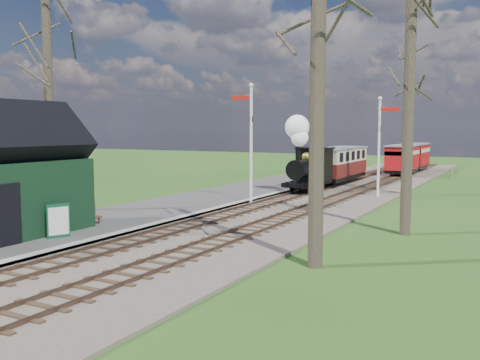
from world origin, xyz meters
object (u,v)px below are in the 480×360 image
(semaphore_near, at_px, (250,135))
(locomotive, at_px, (307,159))
(red_carriage_b, at_px, (415,156))
(red_carriage_a, at_px, (402,159))
(semaphore_far, at_px, (380,139))
(sign_board, at_px, (58,221))
(coach, at_px, (339,163))
(person, at_px, (42,215))
(bench, at_px, (80,215))

(semaphore_near, height_order, locomotive, semaphore_near)
(red_carriage_b, bearing_deg, red_carriage_a, -90.00)
(locomotive, bearing_deg, semaphore_far, -1.15)
(locomotive, relative_size, sign_board, 3.87)
(coach, bearing_deg, red_carriage_a, 73.28)
(semaphore_near, distance_m, person, 11.78)
(red_carriage_a, distance_m, sign_board, 32.42)
(bench, bearing_deg, semaphore_near, 73.65)
(semaphore_near, relative_size, semaphore_far, 1.09)
(semaphore_far, xyz_separation_m, bench, (-7.82, -15.13, -2.73))
(red_carriage_b, distance_m, sign_board, 37.86)
(locomotive, distance_m, bench, 15.67)
(red_carriage_a, height_order, sign_board, red_carriage_a)
(semaphore_far, height_order, bench, semaphore_far)
(locomotive, bearing_deg, sign_board, -97.76)
(red_carriage_b, relative_size, person, 3.36)
(bench, bearing_deg, red_carriage_a, 78.58)
(locomotive, height_order, red_carriage_b, locomotive)
(semaphore_near, distance_m, bench, 9.98)
(sign_board, bearing_deg, bench, 117.35)
(sign_board, bearing_deg, locomotive, 82.24)
(semaphore_far, distance_m, locomotive, 4.57)
(red_carriage_a, xyz_separation_m, red_carriage_b, (0.00, 5.50, 0.00))
(sign_board, bearing_deg, semaphore_near, 81.88)
(coach, distance_m, red_carriage_b, 14.39)
(coach, distance_m, person, 23.58)
(semaphore_far, distance_m, coach, 7.77)
(sign_board, bearing_deg, red_carriage_b, 82.46)
(red_carriage_a, distance_m, person, 32.54)
(semaphore_near, xyz_separation_m, coach, (0.77, 12.15, -2.09))
(semaphore_near, height_order, sign_board, semaphore_near)
(red_carriage_a, bearing_deg, sign_board, -98.82)
(semaphore_near, height_order, bench, semaphore_near)
(red_carriage_a, height_order, red_carriage_b, same)
(semaphore_far, relative_size, locomotive, 1.26)
(semaphore_far, xyz_separation_m, red_carriage_b, (-1.77, 20.31, -1.92))
(semaphore_far, xyz_separation_m, red_carriage_a, (-1.77, 14.81, -1.92))
(coach, height_order, red_carriage_a, coach)
(semaphore_near, height_order, semaphore_far, semaphore_near)
(locomotive, height_order, sign_board, locomotive)
(red_carriage_b, distance_m, bench, 35.96)
(semaphore_near, xyz_separation_m, bench, (-2.68, -9.13, -3.00))
(person, bearing_deg, coach, -24.10)
(sign_board, bearing_deg, red_carriage_a, 81.18)
(locomotive, xyz_separation_m, red_carriage_b, (2.61, 20.22, -0.65))
(bench, xyz_separation_m, person, (0.27, -2.07, 0.30))
(red_carriage_b, xyz_separation_m, person, (-5.78, -37.51, -0.51))
(coach, distance_m, bench, 21.58)
(semaphore_far, bearing_deg, coach, 125.41)
(red_carriage_a, xyz_separation_m, sign_board, (-4.97, -32.03, -0.65))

